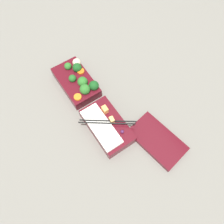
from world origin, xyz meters
TOP-DOWN VIEW (x-y plane):
  - ground_plane at (0.00, 0.00)m, footprint 3.00×3.00m
  - bento_tray_vegetable at (-0.13, -0.00)m, footprint 0.22×0.13m
  - bento_tray_rice at (0.11, -0.01)m, footprint 0.22×0.18m
  - bento_lid at (0.26, 0.12)m, footprint 0.23×0.16m

SIDE VIEW (x-z plane):
  - ground_plane at x=0.00m, z-range 0.00..0.00m
  - bento_lid at x=0.26m, z-range 0.00..0.02m
  - bento_tray_rice at x=0.11m, z-range -0.01..0.06m
  - bento_tray_vegetable at x=-0.13m, z-range -0.01..0.07m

